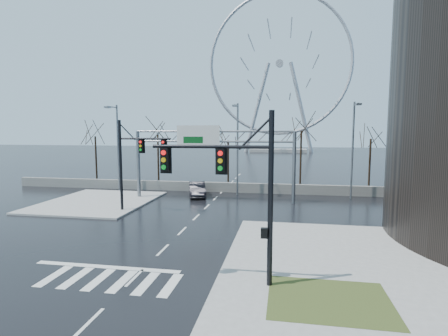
% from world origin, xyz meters
% --- Properties ---
extents(ground, '(260.00, 260.00, 0.00)m').
position_xyz_m(ground, '(0.00, 0.00, 0.00)').
color(ground, black).
rests_on(ground, ground).
extents(sidewalk_right_ext, '(12.00, 10.00, 0.15)m').
position_xyz_m(sidewalk_right_ext, '(10.00, 2.00, 0.07)').
color(sidewalk_right_ext, gray).
rests_on(sidewalk_right_ext, ground).
extents(sidewalk_far, '(10.00, 12.00, 0.15)m').
position_xyz_m(sidewalk_far, '(-11.00, 12.00, 0.07)').
color(sidewalk_far, gray).
rests_on(sidewalk_far, ground).
extents(grass_strip, '(5.00, 4.00, 0.02)m').
position_xyz_m(grass_strip, '(9.00, -5.00, 0.15)').
color(grass_strip, '#33411B').
rests_on(grass_strip, sidewalk_near).
extents(barrier_wall, '(52.00, 0.50, 1.10)m').
position_xyz_m(barrier_wall, '(0.00, 20.00, 0.55)').
color(barrier_wall, slate).
rests_on(barrier_wall, ground).
extents(signal_mast_near, '(5.52, 0.41, 8.00)m').
position_xyz_m(signal_mast_near, '(5.14, -4.04, 4.87)').
color(signal_mast_near, black).
rests_on(signal_mast_near, ground).
extents(signal_mast_far, '(4.72, 0.41, 8.00)m').
position_xyz_m(signal_mast_far, '(-5.87, 8.96, 4.83)').
color(signal_mast_far, black).
rests_on(signal_mast_far, ground).
extents(sign_gantry, '(16.36, 0.40, 7.60)m').
position_xyz_m(sign_gantry, '(-0.38, 14.96, 5.18)').
color(sign_gantry, slate).
rests_on(sign_gantry, ground).
extents(streetlight_left, '(0.50, 2.55, 10.00)m').
position_xyz_m(streetlight_left, '(-12.00, 18.16, 5.89)').
color(streetlight_left, slate).
rests_on(streetlight_left, ground).
extents(streetlight_mid, '(0.50, 2.55, 10.00)m').
position_xyz_m(streetlight_mid, '(2.00, 18.16, 5.89)').
color(streetlight_mid, slate).
rests_on(streetlight_mid, ground).
extents(streetlight_right, '(0.50, 2.55, 10.00)m').
position_xyz_m(streetlight_right, '(14.00, 18.16, 5.89)').
color(streetlight_right, slate).
rests_on(streetlight_right, ground).
extents(tree_far_left, '(3.50, 3.50, 7.00)m').
position_xyz_m(tree_far_left, '(-18.00, 24.00, 5.57)').
color(tree_far_left, black).
rests_on(tree_far_left, ground).
extents(tree_left, '(3.75, 3.75, 7.50)m').
position_xyz_m(tree_left, '(-9.00, 23.50, 5.98)').
color(tree_left, black).
rests_on(tree_left, ground).
extents(tree_center, '(3.25, 3.25, 6.50)m').
position_xyz_m(tree_center, '(0.00, 24.50, 5.17)').
color(tree_center, black).
rests_on(tree_center, ground).
extents(tree_right, '(3.90, 3.90, 7.80)m').
position_xyz_m(tree_right, '(9.00, 23.50, 6.22)').
color(tree_right, black).
rests_on(tree_right, ground).
extents(tree_far_right, '(3.40, 3.40, 6.80)m').
position_xyz_m(tree_far_right, '(17.00, 24.00, 5.41)').
color(tree_far_right, black).
rests_on(tree_far_right, ground).
extents(ferris_wheel, '(45.00, 6.00, 50.91)m').
position_xyz_m(ferris_wheel, '(5.00, 95.00, 26.13)').
color(ferris_wheel, gray).
rests_on(ferris_wheel, ground).
extents(car, '(2.98, 5.05, 1.57)m').
position_xyz_m(car, '(-2.16, 16.89, 0.79)').
color(car, black).
rests_on(car, ground).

